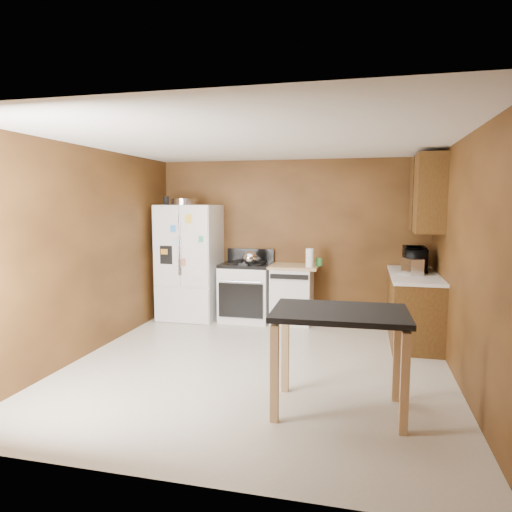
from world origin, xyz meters
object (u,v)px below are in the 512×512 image
at_px(pen_cup, 166,201).
at_px(refrigerator, 190,262).
at_px(paper_towel, 310,258).
at_px(gas_range, 246,291).
at_px(toaster, 412,266).
at_px(island, 340,327).
at_px(green_canister, 319,262).
at_px(microwave, 415,260).
at_px(dishwasher, 292,293).
at_px(roasting_pan, 185,202).
at_px(kettle, 250,258).

relative_size(pen_cup, refrigerator, 0.07).
distance_m(paper_towel, gas_range, 1.16).
relative_size(toaster, island, 0.25).
xyz_separation_m(refrigerator, gas_range, (0.91, 0.06, -0.44)).
height_order(green_canister, microwave, microwave).
height_order(toaster, microwave, microwave).
relative_size(green_canister, refrigerator, 0.07).
bearing_deg(refrigerator, dishwasher, 2.99).
relative_size(green_canister, gas_range, 0.11).
bearing_deg(dishwasher, paper_towel, -28.22).
height_order(roasting_pan, refrigerator, roasting_pan).
relative_size(pen_cup, green_canister, 1.12).
bearing_deg(microwave, island, 161.34).
bearing_deg(microwave, dishwasher, 82.78).
relative_size(toaster, refrigerator, 0.16).
distance_m(roasting_pan, island, 3.93).
distance_m(roasting_pan, toaster, 3.51).
bearing_deg(green_canister, roasting_pan, -176.61).
height_order(paper_towel, dishwasher, paper_towel).
height_order(pen_cup, gas_range, pen_cup).
bearing_deg(gas_range, island, -60.89).
distance_m(roasting_pan, microwave, 3.53).
distance_m(green_canister, microwave, 1.37).
bearing_deg(pen_cup, roasting_pan, 20.01).
distance_m(pen_cup, kettle, 1.59).
relative_size(refrigerator, gas_range, 1.64).
height_order(paper_towel, toaster, paper_towel).
bearing_deg(paper_towel, toaster, -17.38).
distance_m(roasting_pan, gas_range, 1.70).
height_order(pen_cup, kettle, pen_cup).
relative_size(pen_cup, paper_towel, 0.48).
xyz_separation_m(kettle, refrigerator, (-1.01, 0.10, -0.11)).
relative_size(microwave, gas_range, 0.49).
relative_size(paper_towel, gas_range, 0.25).
distance_m(kettle, microwave, 2.37).
relative_size(microwave, dishwasher, 0.60).
height_order(roasting_pan, pen_cup, pen_cup).
bearing_deg(microwave, paper_towel, 87.34).
bearing_deg(roasting_pan, island, -47.30).
bearing_deg(island, refrigerator, 131.82).
bearing_deg(green_canister, island, -80.76).
distance_m(paper_towel, microwave, 1.47).
bearing_deg(refrigerator, toaster, -8.64).
height_order(pen_cup, refrigerator, pen_cup).
height_order(paper_towel, microwave, microwave).
bearing_deg(paper_towel, roasting_pan, 178.66).
bearing_deg(dishwasher, roasting_pan, -176.48).
bearing_deg(kettle, gas_range, 121.52).
bearing_deg(pen_cup, dishwasher, 5.88).
relative_size(roasting_pan, island, 0.33).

